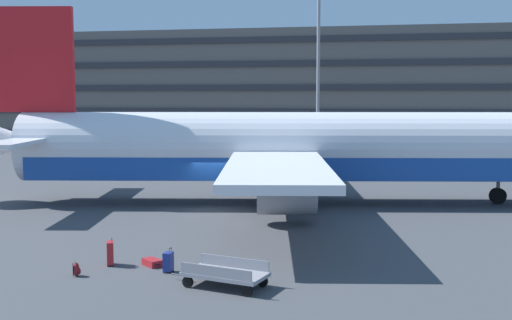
{
  "coord_description": "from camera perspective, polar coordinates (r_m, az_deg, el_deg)",
  "views": [
    {
      "loc": [
        8.62,
        -32.43,
        6.0
      ],
      "look_at": [
        2.82,
        -3.17,
        3.0
      ],
      "focal_mm": 44.42,
      "sensor_mm": 36.0,
      "label": 1
    }
  ],
  "objects": [
    {
      "name": "suitcase_purple",
      "position": [
        23.08,
        -9.34,
        -9.09
      ],
      "size": [
        0.86,
        0.82,
        0.24
      ],
      "color": "#B21E23",
      "rests_on": "ground_plane"
    },
    {
      "name": "airliner",
      "position": [
        35.48,
        2.68,
        0.9
      ],
      "size": [
        36.6,
        29.63,
        10.94
      ],
      "color": "silver",
      "rests_on": "ground_plane"
    },
    {
      "name": "terminal_structure",
      "position": [
        85.66,
        5.48,
        6.42
      ],
      "size": [
        156.91,
        21.49,
        14.1
      ],
      "color": "#605B56",
      "rests_on": "ground_plane"
    },
    {
      "name": "baggage_cart",
      "position": [
        20.28,
        -2.81,
        -10.21
      ],
      "size": [
        3.36,
        1.91,
        0.82
      ],
      "color": "gray",
      "rests_on": "ground_plane"
    },
    {
      "name": "suitcase_red",
      "position": [
        23.37,
        -13.0,
        -8.15
      ],
      "size": [
        0.4,
        0.53,
        0.97
      ],
      "color": "#B21E23",
      "rests_on": "ground_plane"
    },
    {
      "name": "light_mast_left",
      "position": [
        68.94,
        5.67,
        12.64
      ],
      "size": [
        1.8,
        0.5,
        25.15
      ],
      "color": "gray",
      "rests_on": "ground_plane"
    },
    {
      "name": "backpack_small",
      "position": [
        22.32,
        -15.86,
        -9.48
      ],
      "size": [
        0.36,
        0.39,
        0.51
      ],
      "color": "maroon",
      "rests_on": "ground_plane"
    },
    {
      "name": "suitcase_laid_flat",
      "position": [
        22.14,
        -7.9,
        -9.05
      ],
      "size": [
        0.28,
        0.39,
        0.85
      ],
      "color": "navy",
      "rests_on": "ground_plane"
    },
    {
      "name": "ground_plane",
      "position": [
        34.09,
        -3.62,
        -4.41
      ],
      "size": [
        600.0,
        600.0,
        0.0
      ],
      "primitive_type": "plane",
      "color": "#424449"
    }
  ]
}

